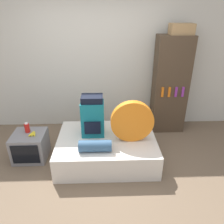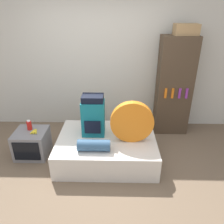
# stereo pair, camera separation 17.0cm
# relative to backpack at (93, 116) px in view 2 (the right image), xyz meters

# --- Properties ---
(ground_plane) EXTENTS (16.00, 16.00, 0.00)m
(ground_plane) POSITION_rel_backpack_xyz_m (0.03, -0.64, -0.71)
(ground_plane) COLOR brown
(wall_back) EXTENTS (8.00, 0.05, 2.60)m
(wall_back) POSITION_rel_backpack_xyz_m (0.03, 1.09, 0.59)
(wall_back) COLOR silver
(wall_back) RESTS_ON ground_plane
(bed) EXTENTS (1.53, 1.13, 0.39)m
(bed) POSITION_rel_backpack_xyz_m (0.21, -0.12, -0.51)
(bed) COLOR silver
(bed) RESTS_ON ground_plane
(backpack) EXTENTS (0.35, 0.29, 0.66)m
(backpack) POSITION_rel_backpack_xyz_m (0.00, 0.00, 0.00)
(backpack) COLOR #14707F
(backpack) RESTS_ON bed
(tent_bag) EXTENTS (0.64, 0.11, 0.64)m
(tent_bag) POSITION_rel_backpack_xyz_m (0.59, -0.19, 0.00)
(tent_bag) COLOR orange
(tent_bag) RESTS_ON bed
(sleeping_roll) EXTENTS (0.46, 0.17, 0.17)m
(sleeping_roll) POSITION_rel_backpack_xyz_m (0.05, -0.45, -0.24)
(sleeping_roll) COLOR #33567A
(sleeping_roll) RESTS_ON bed
(television) EXTENTS (0.51, 0.49, 0.44)m
(television) POSITION_rel_backpack_xyz_m (-1.02, -0.06, -0.49)
(television) COLOR gray
(television) RESTS_ON ground_plane
(canister) EXTENTS (0.08, 0.08, 0.16)m
(canister) POSITION_rel_backpack_xyz_m (-1.05, 0.02, -0.19)
(canister) COLOR red
(canister) RESTS_ON television
(banana_bunch) EXTENTS (0.12, 0.16, 0.03)m
(banana_bunch) POSITION_rel_backpack_xyz_m (-0.94, -0.07, -0.25)
(banana_bunch) COLOR yellow
(banana_bunch) RESTS_ON television
(bookshelf) EXTENTS (0.62, 0.39, 1.81)m
(bookshelf) POSITION_rel_backpack_xyz_m (1.42, 0.82, 0.20)
(bookshelf) COLOR #473828
(bookshelf) RESTS_ON ground_plane
(cardboard_box) EXTENTS (0.39, 0.26, 0.18)m
(cardboard_box) POSITION_rel_backpack_xyz_m (1.50, 0.82, 1.20)
(cardboard_box) COLOR #A88456
(cardboard_box) RESTS_ON bookshelf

